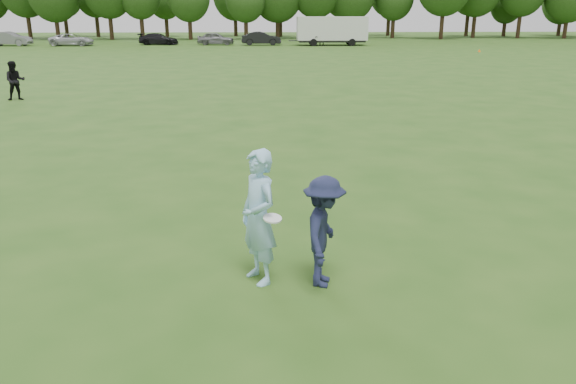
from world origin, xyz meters
The scene contains 13 objects.
ground centered at (0.00, 0.00, 0.00)m, with size 200.00×200.00×0.00m, color #264C15.
thrower centered at (0.40, -0.48, 1.02)m, with size 0.74×0.49×2.03m, color #96CBE7.
defender centered at (1.35, -0.63, 0.83)m, with size 1.08×0.62×1.67m, color #1B203D.
player_far_a centered at (-10.63, 17.92, 0.87)m, with size 0.85×0.66×1.74m, color black.
player_far_d centered at (7.37, 57.66, 0.93)m, with size 1.72×0.55×1.86m, color #292929.
car_b centered at (-28.22, 59.36, 0.78)m, with size 1.65×4.74×1.56m, color slate.
car_c centered at (-21.17, 59.18, 0.68)m, with size 2.24×4.87×1.35m, color #B7B7BC.
car_d centered at (-11.57, 60.55, 0.66)m, with size 1.86×4.57×1.33m, color black.
car_e centered at (-4.85, 60.04, 0.73)m, with size 1.72×4.27×1.45m, color slate.
car_f centered at (0.49, 59.46, 0.76)m, with size 1.60×4.58×1.51m, color black.
field_cone centered at (21.77, 47.29, 0.15)m, with size 0.28×0.28×0.30m, color orange.
disc_in_play centered at (0.60, -0.72, 1.09)m, with size 0.29×0.30×0.09m.
cargo_trailer centered at (8.60, 58.57, 1.78)m, with size 9.00×2.75×3.20m.
Camera 1 is at (0.48, -8.17, 3.90)m, focal length 35.00 mm.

